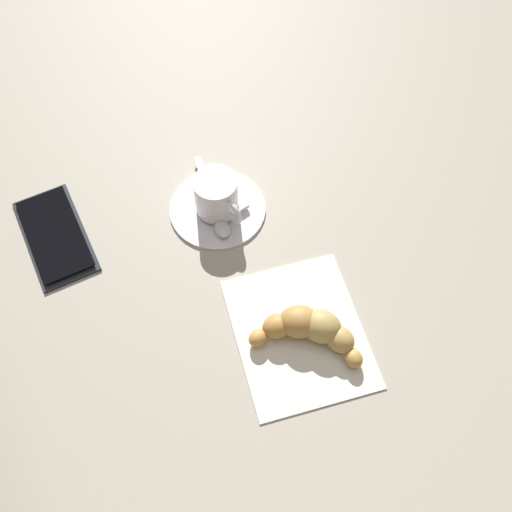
{
  "coord_description": "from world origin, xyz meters",
  "views": [
    {
      "loc": [
        -0.37,
        0.1,
        0.66
      ],
      "look_at": [
        -0.02,
        -0.01,
        0.03
      ],
      "focal_mm": 41.39,
      "sensor_mm": 36.0,
      "label": 1
    }
  ],
  "objects_px": {
    "saucer": "(218,208)",
    "espresso_cup": "(217,195)",
    "napkin": "(299,333)",
    "cell_phone": "(55,235)",
    "croissant": "(309,328)",
    "sugar_packet": "(230,194)",
    "teaspoon": "(215,209)"
  },
  "relations": [
    {
      "from": "teaspoon",
      "to": "sugar_packet",
      "type": "relative_size",
      "value": 2.26
    },
    {
      "from": "espresso_cup",
      "to": "teaspoon",
      "type": "relative_size",
      "value": 0.56
    },
    {
      "from": "croissant",
      "to": "saucer",
      "type": "bearing_deg",
      "value": 14.37
    },
    {
      "from": "sugar_packet",
      "to": "napkin",
      "type": "bearing_deg",
      "value": 166.46
    },
    {
      "from": "saucer",
      "to": "cell_phone",
      "type": "bearing_deg",
      "value": 83.94
    },
    {
      "from": "espresso_cup",
      "to": "croissant",
      "type": "height_order",
      "value": "espresso_cup"
    },
    {
      "from": "saucer",
      "to": "espresso_cup",
      "type": "relative_size",
      "value": 1.64
    },
    {
      "from": "espresso_cup",
      "to": "croissant",
      "type": "distance_m",
      "value": 0.21
    },
    {
      "from": "teaspoon",
      "to": "croissant",
      "type": "xyz_separation_m",
      "value": [
        -0.2,
        -0.06,
        0.01
      ]
    },
    {
      "from": "napkin",
      "to": "cell_phone",
      "type": "relative_size",
      "value": 1.15
    },
    {
      "from": "napkin",
      "to": "croissant",
      "type": "height_order",
      "value": "croissant"
    },
    {
      "from": "teaspoon",
      "to": "sugar_packet",
      "type": "bearing_deg",
      "value": -55.35
    },
    {
      "from": "espresso_cup",
      "to": "croissant",
      "type": "bearing_deg",
      "value": -165.52
    },
    {
      "from": "espresso_cup",
      "to": "cell_phone",
      "type": "relative_size",
      "value": 0.5
    },
    {
      "from": "teaspoon",
      "to": "saucer",
      "type": "bearing_deg",
      "value": -38.71
    },
    {
      "from": "sugar_packet",
      "to": "cell_phone",
      "type": "height_order",
      "value": "sugar_packet"
    },
    {
      "from": "napkin",
      "to": "sugar_packet",
      "type": "bearing_deg",
      "value": 6.29
    },
    {
      "from": "saucer",
      "to": "croissant",
      "type": "relative_size",
      "value": 1.03
    },
    {
      "from": "cell_phone",
      "to": "sugar_packet",
      "type": "bearing_deg",
      "value": -92.71
    },
    {
      "from": "napkin",
      "to": "espresso_cup",
      "type": "bearing_deg",
      "value": 12.39
    },
    {
      "from": "saucer",
      "to": "sugar_packet",
      "type": "distance_m",
      "value": 0.02
    },
    {
      "from": "napkin",
      "to": "cell_phone",
      "type": "height_order",
      "value": "cell_phone"
    },
    {
      "from": "sugar_packet",
      "to": "cell_phone",
      "type": "xyz_separation_m",
      "value": [
        0.01,
        0.24,
        -0.01
      ]
    },
    {
      "from": "sugar_packet",
      "to": "napkin",
      "type": "distance_m",
      "value": 0.22
    },
    {
      "from": "croissant",
      "to": "cell_phone",
      "type": "distance_m",
      "value": 0.36
    },
    {
      "from": "croissant",
      "to": "napkin",
      "type": "bearing_deg",
      "value": 57.97
    },
    {
      "from": "saucer",
      "to": "espresso_cup",
      "type": "height_order",
      "value": "espresso_cup"
    },
    {
      "from": "teaspoon",
      "to": "cell_phone",
      "type": "relative_size",
      "value": 0.88
    },
    {
      "from": "saucer",
      "to": "croissant",
      "type": "xyz_separation_m",
      "value": [
        -0.21,
        -0.05,
        0.02
      ]
    },
    {
      "from": "teaspoon",
      "to": "napkin",
      "type": "distance_m",
      "value": 0.2
    },
    {
      "from": "napkin",
      "to": "teaspoon",
      "type": "bearing_deg",
      "value": 13.9
    },
    {
      "from": "teaspoon",
      "to": "sugar_packet",
      "type": "distance_m",
      "value": 0.03
    }
  ]
}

